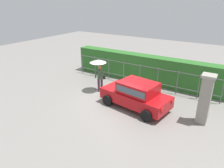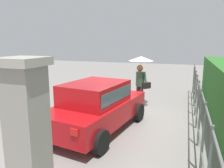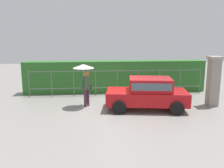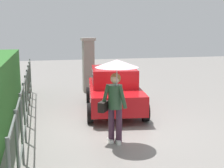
% 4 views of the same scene
% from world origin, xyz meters
% --- Properties ---
extents(ground_plane, '(40.00, 40.00, 0.00)m').
position_xyz_m(ground_plane, '(0.00, 0.00, 0.00)').
color(ground_plane, gray).
extents(car, '(3.92, 2.30, 1.48)m').
position_xyz_m(car, '(1.54, -0.37, 0.80)').
color(car, '#B71116').
rests_on(car, ground).
extents(pedestrian, '(1.02, 1.02, 2.06)m').
position_xyz_m(pedestrian, '(-1.38, 0.34, 1.53)').
color(pedestrian, '#47283D').
rests_on(pedestrian, ground).
extents(gate_pillar, '(0.60, 0.60, 2.42)m').
position_xyz_m(gate_pillar, '(4.84, -0.05, 1.24)').
color(gate_pillar, gray).
rests_on(gate_pillar, ground).
extents(fence_section, '(9.98, 0.05, 1.50)m').
position_xyz_m(fence_section, '(0.41, 2.47, 0.83)').
color(fence_section, '#59605B').
rests_on(fence_section, ground).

